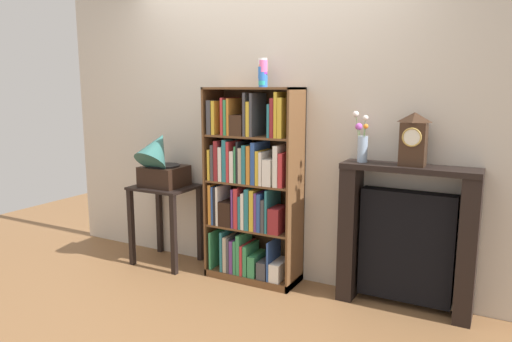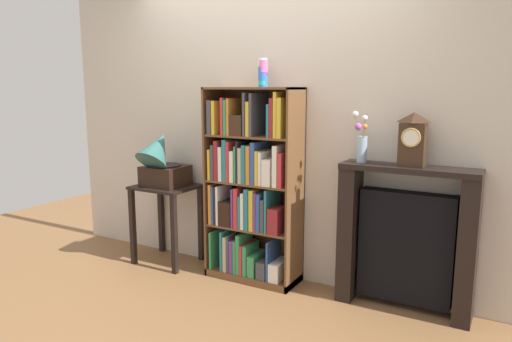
{
  "view_description": "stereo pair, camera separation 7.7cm",
  "coord_description": "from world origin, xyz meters",
  "px_view_note": "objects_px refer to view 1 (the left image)",
  "views": [
    {
      "loc": [
        1.82,
        -3.24,
        1.6
      ],
      "look_at": [
        0.03,
        0.09,
        0.92
      ],
      "focal_mm": 33.12,
      "sensor_mm": 36.0,
      "label": 1
    },
    {
      "loc": [
        1.89,
        -3.2,
        1.6
      ],
      "look_at": [
        0.03,
        0.09,
        0.92
      ],
      "focal_mm": 33.12,
      "sensor_mm": 36.0,
      "label": 2
    }
  ],
  "objects_px": {
    "mantel_clock": "(413,139)",
    "bookshelf": "(251,191)",
    "flower_vase": "(362,142)",
    "gramophone": "(160,162)",
    "side_table_left": "(165,206)",
    "cup_stack": "(263,73)",
    "fireplace_mantel": "(406,239)"
  },
  "relations": [
    {
      "from": "fireplace_mantel",
      "to": "flower_vase",
      "type": "height_order",
      "value": "flower_vase"
    },
    {
      "from": "side_table_left",
      "to": "mantel_clock",
      "type": "distance_m",
      "value": 2.24
    },
    {
      "from": "cup_stack",
      "to": "mantel_clock",
      "type": "relative_size",
      "value": 0.61
    },
    {
      "from": "cup_stack",
      "to": "mantel_clock",
      "type": "distance_m",
      "value": 1.27
    },
    {
      "from": "bookshelf",
      "to": "side_table_left",
      "type": "xyz_separation_m",
      "value": [
        -0.86,
        -0.05,
        -0.23
      ]
    },
    {
      "from": "cup_stack",
      "to": "side_table_left",
      "type": "bearing_deg",
      "value": -173.65
    },
    {
      "from": "bookshelf",
      "to": "cup_stack",
      "type": "height_order",
      "value": "cup_stack"
    },
    {
      "from": "gramophone",
      "to": "mantel_clock",
      "type": "xyz_separation_m",
      "value": [
        2.12,
        0.14,
        0.29
      ]
    },
    {
      "from": "gramophone",
      "to": "fireplace_mantel",
      "type": "bearing_deg",
      "value": 4.49
    },
    {
      "from": "side_table_left",
      "to": "flower_vase",
      "type": "xyz_separation_m",
      "value": [
        1.75,
        0.1,
        0.67
      ]
    },
    {
      "from": "cup_stack",
      "to": "flower_vase",
      "type": "height_order",
      "value": "cup_stack"
    },
    {
      "from": "side_table_left",
      "to": "gramophone",
      "type": "distance_m",
      "value": 0.42
    },
    {
      "from": "mantel_clock",
      "to": "flower_vase",
      "type": "bearing_deg",
      "value": 178.62
    },
    {
      "from": "bookshelf",
      "to": "fireplace_mantel",
      "type": "xyz_separation_m",
      "value": [
        1.24,
        0.07,
        -0.24
      ]
    },
    {
      "from": "gramophone",
      "to": "flower_vase",
      "type": "xyz_separation_m",
      "value": [
        1.75,
        0.15,
        0.25
      ]
    },
    {
      "from": "bookshelf",
      "to": "gramophone",
      "type": "distance_m",
      "value": 0.89
    },
    {
      "from": "gramophone",
      "to": "side_table_left",
      "type": "bearing_deg",
      "value": 90.0
    },
    {
      "from": "fireplace_mantel",
      "to": "mantel_clock",
      "type": "height_order",
      "value": "mantel_clock"
    },
    {
      "from": "cup_stack",
      "to": "gramophone",
      "type": "height_order",
      "value": "cup_stack"
    },
    {
      "from": "flower_vase",
      "to": "mantel_clock",
      "type": "bearing_deg",
      "value": -1.38
    },
    {
      "from": "bookshelf",
      "to": "cup_stack",
      "type": "bearing_deg",
      "value": 36.22
    },
    {
      "from": "side_table_left",
      "to": "flower_vase",
      "type": "height_order",
      "value": "flower_vase"
    },
    {
      "from": "mantel_clock",
      "to": "bookshelf",
      "type": "bearing_deg",
      "value": -177.83
    },
    {
      "from": "fireplace_mantel",
      "to": "flower_vase",
      "type": "xyz_separation_m",
      "value": [
        -0.35,
        -0.01,
        0.68
      ]
    },
    {
      "from": "bookshelf",
      "to": "flower_vase",
      "type": "bearing_deg",
      "value": 3.61
    },
    {
      "from": "cup_stack",
      "to": "flower_vase",
      "type": "distance_m",
      "value": 0.96
    },
    {
      "from": "cup_stack",
      "to": "mantel_clock",
      "type": "bearing_deg",
      "value": -0.52
    },
    {
      "from": "bookshelf",
      "to": "mantel_clock",
      "type": "relative_size",
      "value": 4.3
    },
    {
      "from": "cup_stack",
      "to": "fireplace_mantel",
      "type": "bearing_deg",
      "value": 0.58
    },
    {
      "from": "bookshelf",
      "to": "flower_vase",
      "type": "height_order",
      "value": "bookshelf"
    },
    {
      "from": "gramophone",
      "to": "flower_vase",
      "type": "height_order",
      "value": "flower_vase"
    },
    {
      "from": "bookshelf",
      "to": "mantel_clock",
      "type": "xyz_separation_m",
      "value": [
        1.26,
        0.05,
        0.49
      ]
    }
  ]
}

